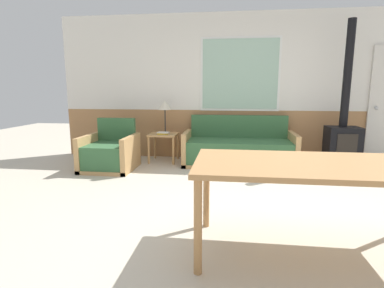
{
  "coord_description": "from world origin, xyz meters",
  "views": [
    {
      "loc": [
        -0.35,
        -3.13,
        1.31
      ],
      "look_at": [
        -0.87,
        0.96,
        0.56
      ],
      "focal_mm": 28.0,
      "sensor_mm": 36.0,
      "label": 1
    }
  ],
  "objects": [
    {
      "name": "wood_stove",
      "position": [
        1.53,
        2.07,
        0.61
      ],
      "size": [
        0.52,
        0.42,
        2.42
      ],
      "color": "black",
      "rests_on": "ground_plane"
    },
    {
      "name": "ground_plane",
      "position": [
        0.0,
        0.0,
        0.0
      ],
      "size": [
        16.0,
        16.0,
        0.0
      ],
      "primitive_type": "plane",
      "color": "beige"
    },
    {
      "name": "table_lamp",
      "position": [
        -1.53,
        2.3,
        1.01
      ],
      "size": [
        0.26,
        0.26,
        0.6
      ],
      "color": "#262628",
      "rests_on": "side_table"
    },
    {
      "name": "book_stack",
      "position": [
        -1.54,
        2.12,
        0.54
      ],
      "size": [
        0.22,
        0.15,
        0.04
      ],
      "color": "gold",
      "rests_on": "side_table"
    },
    {
      "name": "couch",
      "position": [
        -0.18,
        2.13,
        0.26
      ],
      "size": [
        1.93,
        0.83,
        0.85
      ],
      "color": "tan",
      "rests_on": "ground_plane"
    },
    {
      "name": "armchair",
      "position": [
        -2.32,
        1.55,
        0.26
      ],
      "size": [
        0.82,
        0.83,
        0.83
      ],
      "rotation": [
        0.0,
        0.0,
        0.18
      ],
      "color": "tan",
      "rests_on": "ground_plane"
    },
    {
      "name": "wall_back",
      "position": [
        -0.01,
        2.63,
        1.36
      ],
      "size": [
        7.2,
        0.09,
        2.7
      ],
      "color": "#AD7A4C",
      "rests_on": "ground_plane"
    },
    {
      "name": "side_table",
      "position": [
        -1.55,
        2.21,
        0.43
      ],
      "size": [
        0.51,
        0.51,
        0.52
      ],
      "color": "tan",
      "rests_on": "ground_plane"
    },
    {
      "name": "dining_table",
      "position": [
        0.29,
        -0.78,
        0.68
      ],
      "size": [
        1.82,
        0.89,
        0.76
      ],
      "color": "#B27F4C",
      "rests_on": "ground_plane"
    }
  ]
}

